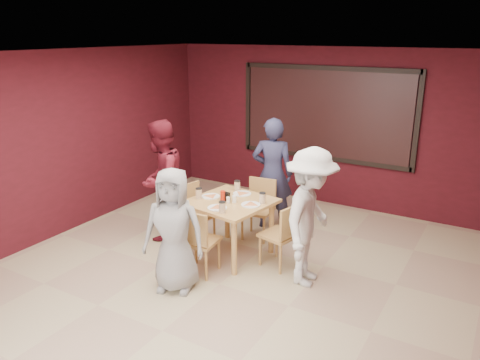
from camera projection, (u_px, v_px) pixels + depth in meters
The scene contains 11 objects.
floor at pixel (220, 284), 5.90m from camera, with size 7.00×7.00×0.00m, color tan.
window_blinds at pixel (325, 114), 8.22m from camera, with size 3.00×0.02×1.50m, color black.
dining_table at pixel (230, 208), 6.47m from camera, with size 1.17×1.17×0.97m.
chair_front at pixel (197, 239), 5.98m from camera, with size 0.48×0.48×0.91m.
chair_back at pixel (260, 205), 7.14m from camera, with size 0.48×0.48×0.90m.
chair_left at pixel (194, 210), 6.93m from camera, with size 0.52×0.52×0.90m.
chair_right at pixel (284, 232), 6.18m from camera, with size 0.52×0.52×0.90m.
diner_front at pixel (174, 230), 5.59m from camera, with size 0.76×0.49×1.55m, color gray.
diner_back at pixel (272, 174), 7.38m from camera, with size 0.65×0.43×1.79m, color #292B49.
diner_left at pixel (161, 180), 7.01m from camera, with size 0.88×0.69×1.82m, color maroon.
diner_right at pixel (310, 218), 5.70m from camera, with size 1.13×0.65×1.75m, color silver.
Camera 1 is at (2.87, -4.36, 3.05)m, focal length 35.00 mm.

